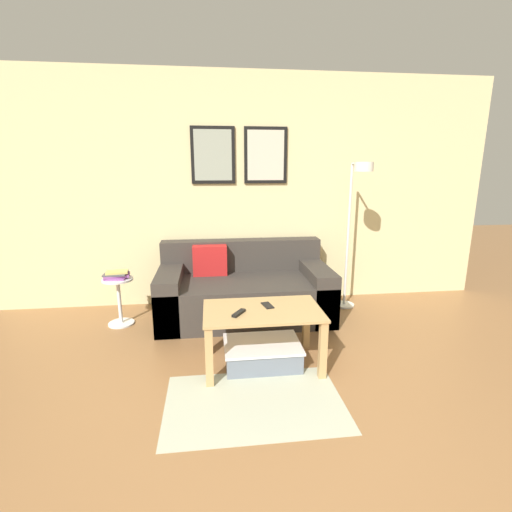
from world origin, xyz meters
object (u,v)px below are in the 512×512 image
object	(u,v)px
floor_lamp	(356,212)
cell_phone	(267,305)
storage_bin	(262,353)
remote_control	(239,313)
couch	(244,291)
coffee_table	(262,321)
side_table	(119,297)
book_stack	(116,275)

from	to	relation	value
floor_lamp	cell_phone	bearing A→B (deg)	-138.93
storage_bin	remote_control	size ratio (longest dim) A/B	4.06
remote_control	cell_phone	xyz separation A→B (m)	(0.24, 0.15, -0.01)
couch	coffee_table	size ratio (longest dim) A/B	1.92
storage_bin	side_table	bearing A→B (deg)	144.18
remote_control	cell_phone	distance (m)	0.28
cell_phone	floor_lamp	bearing A→B (deg)	28.60
couch	remote_control	size ratio (longest dim) A/B	11.76
floor_lamp	book_stack	bearing A→B (deg)	-179.28
book_stack	cell_phone	bearing A→B (deg)	-33.25
side_table	cell_phone	bearing A→B (deg)	-33.07
couch	storage_bin	size ratio (longest dim) A/B	2.89
storage_bin	remote_control	distance (m)	0.44
remote_control	floor_lamp	bearing A→B (deg)	73.06
storage_bin	remote_control	xyz separation A→B (m)	(-0.19, -0.09, 0.39)
couch	cell_phone	xyz separation A→B (m)	(0.10, -0.98, 0.21)
coffee_table	floor_lamp	bearing A→B (deg)	41.89
side_table	cell_phone	world-z (taller)	same
floor_lamp	side_table	distance (m)	2.56
storage_bin	book_stack	size ratio (longest dim) A/B	2.36
coffee_table	floor_lamp	size ratio (longest dim) A/B	0.57
storage_bin	remote_control	world-z (taller)	remote_control
side_table	remote_control	world-z (taller)	remote_control
floor_lamp	cell_phone	xyz separation A→B (m)	(-1.06, -0.93, -0.62)
coffee_table	floor_lamp	world-z (taller)	floor_lamp
floor_lamp	cell_phone	size ratio (longest dim) A/B	11.42
coffee_table	cell_phone	world-z (taller)	cell_phone
storage_bin	coffee_table	bearing A→B (deg)	-91.37
remote_control	book_stack	bearing A→B (deg)	170.86
couch	coffee_table	xyz separation A→B (m)	(0.05, -1.05, 0.11)
storage_bin	cell_phone	size ratio (longest dim) A/B	4.35
cell_phone	coffee_table	bearing A→B (deg)	-137.10
remote_control	side_table	bearing A→B (deg)	170.98
side_table	remote_control	xyz separation A→B (m)	(1.12, -1.03, 0.20)
coffee_table	remote_control	size ratio (longest dim) A/B	6.11
couch	book_stack	size ratio (longest dim) A/B	6.83
storage_bin	couch	bearing A→B (deg)	92.95
coffee_table	side_table	distance (m)	1.63
storage_bin	cell_phone	xyz separation A→B (m)	(0.05, 0.06, 0.39)
coffee_table	side_table	bearing A→B (deg)	143.85
floor_lamp	book_stack	xyz separation A→B (m)	(-2.43, -0.03, -0.58)
storage_bin	floor_lamp	size ratio (longest dim) A/B	0.38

